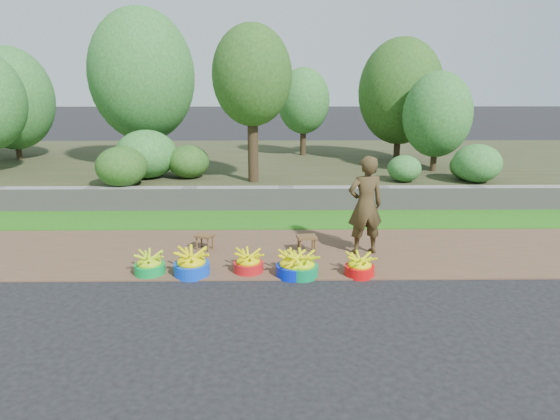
{
  "coord_description": "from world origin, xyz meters",
  "views": [
    {
      "loc": [
        -0.28,
        -6.47,
        2.82
      ],
      "look_at": [
        -0.17,
        1.3,
        0.75
      ],
      "focal_mm": 30.0,
      "sensor_mm": 36.0,
      "label": 1
    }
  ],
  "objects_px": {
    "vendor_woman": "(365,205)",
    "basin_f": "(360,266)",
    "stool_left": "(205,238)",
    "basin_c": "(248,263)",
    "stool_right": "(307,239)",
    "basin_e": "(302,266)",
    "basin_d": "(293,266)",
    "basin_b": "(191,264)",
    "basin_a": "(149,265)"
  },
  "relations": [
    {
      "from": "basin_d",
      "to": "basin_f",
      "type": "distance_m",
      "value": 1.03
    },
    {
      "from": "basin_e",
      "to": "stool_left",
      "type": "distance_m",
      "value": 2.03
    },
    {
      "from": "basin_f",
      "to": "basin_d",
      "type": "bearing_deg",
      "value": -179.45
    },
    {
      "from": "basin_c",
      "to": "basin_f",
      "type": "distance_m",
      "value": 1.72
    },
    {
      "from": "basin_c",
      "to": "basin_d",
      "type": "bearing_deg",
      "value": -13.76
    },
    {
      "from": "basin_b",
      "to": "basin_f",
      "type": "xyz_separation_m",
      "value": [
        2.57,
        -0.05,
        -0.03
      ]
    },
    {
      "from": "basin_b",
      "to": "stool_right",
      "type": "bearing_deg",
      "value": 27.65
    },
    {
      "from": "basin_a",
      "to": "basin_c",
      "type": "distance_m",
      "value": 1.52
    },
    {
      "from": "basin_b",
      "to": "basin_d",
      "type": "xyz_separation_m",
      "value": [
        1.55,
        -0.06,
        -0.01
      ]
    },
    {
      "from": "basin_b",
      "to": "vendor_woman",
      "type": "xyz_separation_m",
      "value": [
        2.81,
        0.92,
        0.68
      ]
    },
    {
      "from": "vendor_woman",
      "to": "basin_c",
      "type": "bearing_deg",
      "value": 12.76
    },
    {
      "from": "stool_left",
      "to": "vendor_woman",
      "type": "height_order",
      "value": "vendor_woman"
    },
    {
      "from": "basin_e",
      "to": "vendor_woman",
      "type": "bearing_deg",
      "value": 41.28
    },
    {
      "from": "basin_c",
      "to": "stool_left",
      "type": "bearing_deg",
      "value": 128.92
    },
    {
      "from": "stool_left",
      "to": "basin_d",
      "type": "bearing_deg",
      "value": -38.23
    },
    {
      "from": "basin_c",
      "to": "stool_right",
      "type": "xyz_separation_m",
      "value": [
        0.97,
        0.85,
        0.1
      ]
    },
    {
      "from": "basin_b",
      "to": "basin_f",
      "type": "height_order",
      "value": "basin_b"
    },
    {
      "from": "basin_a",
      "to": "basin_b",
      "type": "relative_size",
      "value": 0.86
    },
    {
      "from": "basin_f",
      "to": "stool_right",
      "type": "xyz_separation_m",
      "value": [
        -0.74,
        1.01,
        0.1
      ]
    },
    {
      "from": "basin_e",
      "to": "basin_b",
      "type": "bearing_deg",
      "value": 177.65
    },
    {
      "from": "basin_b",
      "to": "stool_left",
      "type": "bearing_deg",
      "value": 87.97
    },
    {
      "from": "basin_a",
      "to": "vendor_woman",
      "type": "xyz_separation_m",
      "value": [
        3.46,
        0.88,
        0.71
      ]
    },
    {
      "from": "vendor_woman",
      "to": "basin_f",
      "type": "bearing_deg",
      "value": 66.4
    },
    {
      "from": "basin_c",
      "to": "stool_right",
      "type": "distance_m",
      "value": 1.29
    },
    {
      "from": "basin_d",
      "to": "basin_e",
      "type": "height_order",
      "value": "basin_e"
    },
    {
      "from": "basin_f",
      "to": "stool_left",
      "type": "distance_m",
      "value": 2.79
    },
    {
      "from": "basin_e",
      "to": "basin_d",
      "type": "bearing_deg",
      "value": 175.16
    },
    {
      "from": "basin_c",
      "to": "stool_left",
      "type": "distance_m",
      "value": 1.31
    },
    {
      "from": "basin_f",
      "to": "stool_left",
      "type": "bearing_deg",
      "value": 155.1
    },
    {
      "from": "basin_a",
      "to": "basin_d",
      "type": "xyz_separation_m",
      "value": [
        2.2,
        -0.1,
        0.01
      ]
    },
    {
      "from": "basin_d",
      "to": "basin_c",
      "type": "bearing_deg",
      "value": 166.24
    },
    {
      "from": "basin_d",
      "to": "stool_left",
      "type": "height_order",
      "value": "basin_d"
    },
    {
      "from": "basin_c",
      "to": "basin_f",
      "type": "bearing_deg",
      "value": -5.25
    },
    {
      "from": "basin_e",
      "to": "basin_f",
      "type": "bearing_deg",
      "value": 1.39
    },
    {
      "from": "basin_f",
      "to": "vendor_woman",
      "type": "relative_size",
      "value": 0.27
    },
    {
      "from": "basin_c",
      "to": "vendor_woman",
      "type": "distance_m",
      "value": 2.23
    },
    {
      "from": "basin_d",
      "to": "stool_right",
      "type": "height_order",
      "value": "basin_d"
    },
    {
      "from": "basin_a",
      "to": "basin_e",
      "type": "relative_size",
      "value": 0.93
    },
    {
      "from": "basin_f",
      "to": "stool_left",
      "type": "relative_size",
      "value": 1.23
    },
    {
      "from": "basin_b",
      "to": "basin_e",
      "type": "bearing_deg",
      "value": -2.35
    },
    {
      "from": "basin_c",
      "to": "vendor_woman",
      "type": "xyz_separation_m",
      "value": [
        1.95,
        0.81,
        0.71
      ]
    },
    {
      "from": "basin_f",
      "to": "vendor_woman",
      "type": "xyz_separation_m",
      "value": [
        0.24,
        0.97,
        0.71
      ]
    },
    {
      "from": "basin_c",
      "to": "basin_f",
      "type": "height_order",
      "value": "basin_c"
    },
    {
      "from": "stool_right",
      "to": "stool_left",
      "type": "bearing_deg",
      "value": 174.56
    },
    {
      "from": "basin_a",
      "to": "stool_left",
      "type": "height_order",
      "value": "basin_a"
    },
    {
      "from": "basin_b",
      "to": "basin_d",
      "type": "relative_size",
      "value": 1.09
    },
    {
      "from": "stool_left",
      "to": "stool_right",
      "type": "bearing_deg",
      "value": -5.44
    },
    {
      "from": "basin_d",
      "to": "vendor_woman",
      "type": "relative_size",
      "value": 0.3
    },
    {
      "from": "basin_e",
      "to": "basin_a",
      "type": "bearing_deg",
      "value": 177.26
    },
    {
      "from": "basin_f",
      "to": "vendor_woman",
      "type": "height_order",
      "value": "vendor_woman"
    }
  ]
}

